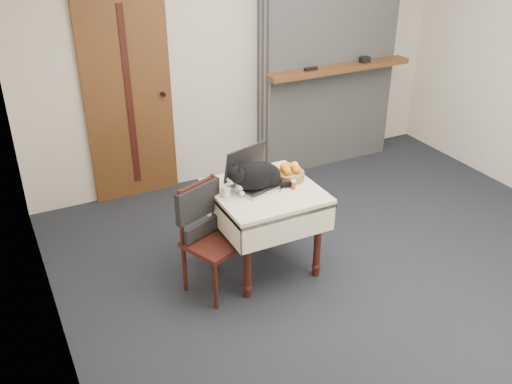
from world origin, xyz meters
TOP-DOWN VIEW (x-y plane):
  - ground at (0.00, 0.00)m, footprint 4.50×4.50m
  - room_shell at (0.00, 0.46)m, footprint 4.52×4.01m
  - door at (-1.20, 1.97)m, footprint 0.82×0.10m
  - chimney at (0.90, 1.85)m, footprint 1.62×0.48m
  - side_table at (-0.64, 0.29)m, footprint 0.78×0.78m
  - laptop at (-0.69, 0.41)m, footprint 0.47×0.43m
  - cat at (-0.70, 0.31)m, footprint 0.53×0.22m
  - cream_jar at (-0.96, 0.32)m, footprint 0.07×0.07m
  - pill_bottle at (-0.45, 0.19)m, footprint 0.04×0.04m
  - fruit_basket at (-0.39, 0.35)m, footprint 0.22×0.22m
  - desk_clutter at (-0.49, 0.33)m, footprint 0.12×0.08m
  - chair at (-1.15, 0.27)m, footprint 0.50×0.50m

SIDE VIEW (x-z plane):
  - ground at x=0.00m, z-range 0.00..0.00m
  - chair at x=-1.15m, z-range 0.12..0.98m
  - side_table at x=-0.64m, z-range 0.24..0.94m
  - desk_clutter at x=-0.49m, z-range 0.70..0.71m
  - pill_bottle at x=-0.45m, z-range 0.70..0.78m
  - cream_jar at x=-0.96m, z-range 0.70..0.78m
  - fruit_basket at x=-0.39m, z-range 0.69..0.81m
  - laptop at x=-0.69m, z-range 0.63..0.92m
  - cat at x=-0.70m, z-range 0.68..0.94m
  - door at x=-1.20m, z-range 0.00..2.00m
  - chimney at x=0.90m, z-range 0.00..2.60m
  - room_shell at x=0.00m, z-range 0.46..3.07m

